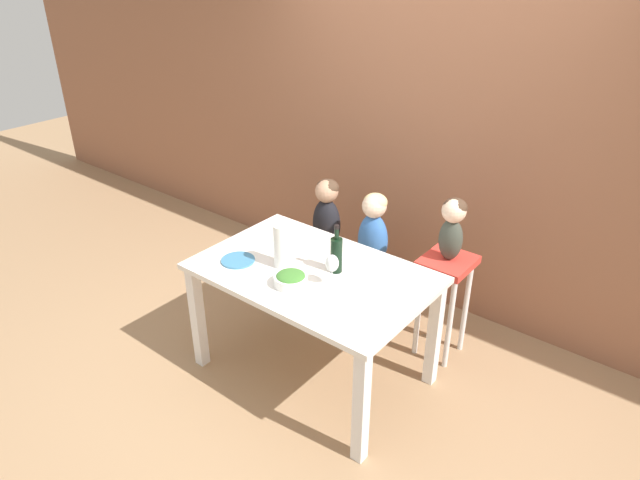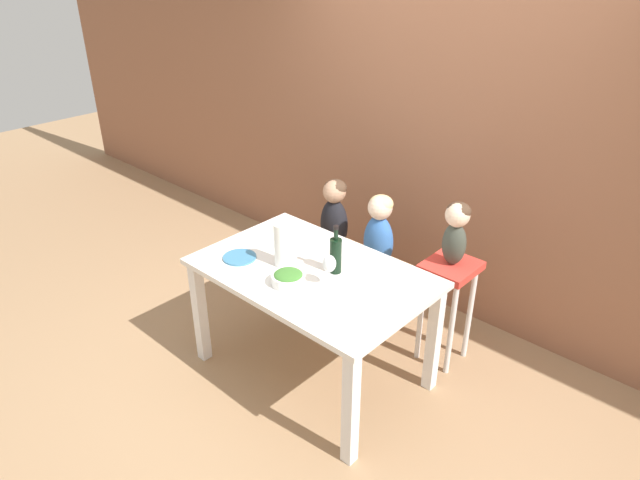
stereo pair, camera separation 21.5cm
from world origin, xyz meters
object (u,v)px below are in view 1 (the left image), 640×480
paper_towel_roll (282,246)px  salad_bowl_large (291,279)px  chair_far_left (326,257)px  person_child_left (327,213)px  chair_right_highchair (445,282)px  person_child_center (373,228)px  wine_bottle (336,254)px  wine_glass_near (332,264)px  person_baby_right (453,224)px  dinner_plate_back_left (293,233)px  dinner_plate_front_left (238,260)px  chair_far_center (371,275)px

paper_towel_roll → salad_bowl_large: 0.25m
chair_far_left → person_child_left: (0.00, 0.00, 0.38)m
chair_right_highchair → person_child_left: size_ratio=1.34×
person_child_center → chair_right_highchair: bearing=-0.1°
wine_bottle → wine_glass_near: (0.07, -0.14, 0.02)m
person_baby_right → chair_right_highchair: bearing=-90.0°
person_child_center → dinner_plate_back_left: 0.56m
person_child_center → paper_towel_roll: size_ratio=1.99×
wine_glass_near → chair_far_left: bearing=129.6°
dinner_plate_front_left → paper_towel_roll: bearing=27.2°
chair_right_highchair → dinner_plate_front_left: 1.35m
person_child_center → chair_far_left: bearing=-179.8°
wine_glass_near → dinner_plate_back_left: 0.69m
wine_glass_near → salad_bowl_large: 0.26m
person_child_left → dinner_plate_front_left: bearing=-89.5°
wine_bottle → paper_towel_roll: wine_bottle is taller
chair_far_center → dinner_plate_front_left: 1.06m
person_child_left → salad_bowl_large: (0.45, -0.91, 0.05)m
person_child_center → paper_towel_roll: bearing=-100.5°
chair_far_center → chair_right_highchair: chair_right_highchair is taller
chair_right_highchair → person_baby_right: (0.00, 0.00, 0.42)m
chair_right_highchair → dinner_plate_front_left: size_ratio=3.52×
person_child_left → dinner_plate_front_left: person_child_left is taller
chair_right_highchair → dinner_plate_front_left: dinner_plate_front_left is taller
person_child_center → wine_glass_near: 0.81m
wine_bottle → paper_towel_roll: (-0.29, -0.15, 0.02)m
chair_far_left → dinner_plate_front_left: (0.01, -0.91, 0.39)m
chair_far_center → dinner_plate_back_left: 0.68m
chair_far_center → wine_bottle: 0.81m
person_baby_right → wine_glass_near: (-0.35, -0.76, -0.07)m
wine_glass_near → paper_towel_roll: bearing=-178.0°
chair_far_left → wine_glass_near: size_ratio=2.44×
chair_far_center → chair_right_highchair: 0.60m
person_child_left → dinner_plate_back_left: bearing=-84.5°
person_baby_right → wine_glass_near: 0.84m
person_child_left → person_baby_right: size_ratio=1.33×
person_child_center → wine_glass_near: person_child_center is taller
person_child_left → dinner_plate_back_left: (0.04, -0.42, 0.01)m
wine_glass_near → dinner_plate_front_left: 0.65m
dinner_plate_front_left → chair_far_center: bearing=66.1°
chair_far_left → salad_bowl_large: size_ratio=2.43×
person_baby_right → paper_towel_roll: bearing=-132.9°
chair_right_highchair → person_baby_right: person_baby_right is taller
person_child_left → wine_glass_near: (0.63, -0.76, 0.15)m
chair_right_highchair → salad_bowl_large: 1.09m
chair_far_center → person_child_left: size_ratio=0.87×
chair_far_center → chair_far_left: bearing=180.0°
chair_far_left → chair_far_center: bearing=0.0°
person_baby_right → wine_glass_near: bearing=-114.9°
person_child_center → chair_far_center: bearing=-90.0°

